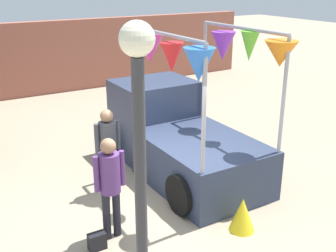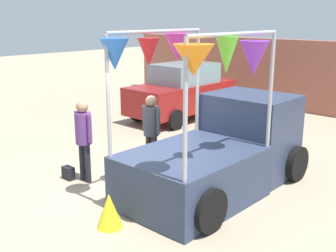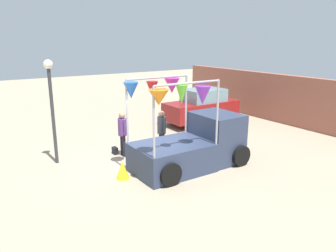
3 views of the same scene
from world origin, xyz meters
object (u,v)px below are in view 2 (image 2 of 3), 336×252
object	(u,v)px
person_customer	(83,133)
handbag	(68,173)
person_vendor	(151,126)
vendor_truck	(223,145)
folded_kite_bundle_sunflower	(109,211)
parked_car	(182,91)

from	to	relation	value
person_customer	handbag	xyz separation A→B (m)	(-0.35, -0.20, -0.92)
person_vendor	handbag	bearing A→B (deg)	-119.80
vendor_truck	person_vendor	size ratio (longest dim) A/B	2.38
person_customer	folded_kite_bundle_sunflower	bearing A→B (deg)	-26.16
person_vendor	handbag	xyz separation A→B (m)	(-0.93, -1.62, -0.92)
vendor_truck	parked_car	world-z (taller)	vendor_truck
person_customer	handbag	bearing A→B (deg)	-150.26
person_vendor	folded_kite_bundle_sunflower	bearing A→B (deg)	-59.78
handbag	folded_kite_bundle_sunflower	distance (m)	2.45
person_vendor	parked_car	bearing A→B (deg)	123.12
handbag	folded_kite_bundle_sunflower	bearing A→B (deg)	-18.31
parked_car	person_vendor	bearing A→B (deg)	-56.88
parked_car	folded_kite_bundle_sunflower	size ratio (longest dim) A/B	6.67
person_customer	parked_car	bearing A→B (deg)	111.26
parked_car	person_customer	distance (m)	6.13
person_customer	folded_kite_bundle_sunflower	xyz separation A→B (m)	(1.97, -0.97, -0.76)
parked_car	handbag	xyz separation A→B (m)	(1.87, -5.92, -0.80)
handbag	vendor_truck	bearing A→B (deg)	35.79
parked_car	vendor_truck	bearing A→B (deg)	-41.25
person_vendor	folded_kite_bundle_sunflower	world-z (taller)	person_vendor
handbag	parked_car	bearing A→B (deg)	107.58
vendor_truck	parked_car	bearing A→B (deg)	138.75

